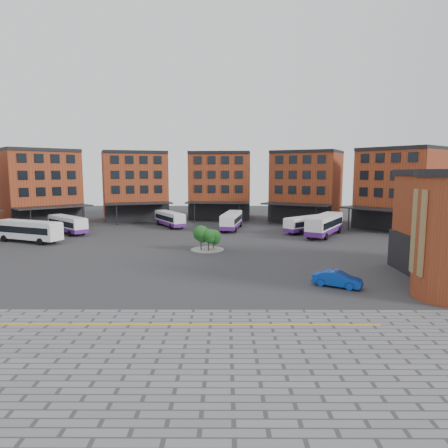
{
  "coord_description": "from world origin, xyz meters",
  "views": [
    {
      "loc": [
        4.44,
        -40.11,
        10.46
      ],
      "look_at": [
        4.23,
        8.29,
        4.0
      ],
      "focal_mm": 32.0,
      "sensor_mm": 36.0,
      "label": 1
    }
  ],
  "objects_px": {
    "bus_c": "(170,219)",
    "bus_d": "(232,220)",
    "bus_e": "(307,224)",
    "bus_f": "(325,225)",
    "bus_a": "(28,230)",
    "tree_island": "(208,237)",
    "blue_car": "(337,279)",
    "bus_b": "(67,224)"
  },
  "relations": [
    {
      "from": "bus_f",
      "to": "bus_b",
      "type": "bearing_deg",
      "value": -153.33
    },
    {
      "from": "bus_b",
      "to": "bus_f",
      "type": "height_order",
      "value": "bus_f"
    },
    {
      "from": "bus_e",
      "to": "blue_car",
      "type": "xyz_separation_m",
      "value": [
        -3.77,
        -32.18,
        -0.79
      ]
    },
    {
      "from": "bus_b",
      "to": "bus_e",
      "type": "distance_m",
      "value": 40.56
    },
    {
      "from": "tree_island",
      "to": "bus_f",
      "type": "relative_size",
      "value": 0.37
    },
    {
      "from": "bus_b",
      "to": "bus_a",
      "type": "bearing_deg",
      "value": -152.41
    },
    {
      "from": "bus_d",
      "to": "bus_f",
      "type": "bearing_deg",
      "value": -15.76
    },
    {
      "from": "bus_b",
      "to": "bus_f",
      "type": "bearing_deg",
      "value": -48.96
    },
    {
      "from": "bus_d",
      "to": "bus_f",
      "type": "xyz_separation_m",
      "value": [
        14.97,
        -7.11,
        0.21
      ]
    },
    {
      "from": "bus_a",
      "to": "bus_b",
      "type": "distance_m",
      "value": 8.7
    },
    {
      "from": "tree_island",
      "to": "bus_f",
      "type": "xyz_separation_m",
      "value": [
        18.42,
        12.06,
        0.03
      ]
    },
    {
      "from": "tree_island",
      "to": "bus_b",
      "type": "height_order",
      "value": "tree_island"
    },
    {
      "from": "tree_island",
      "to": "bus_a",
      "type": "relative_size",
      "value": 0.39
    },
    {
      "from": "bus_d",
      "to": "blue_car",
      "type": "xyz_separation_m",
      "value": [
        9.09,
        -35.72,
        -0.93
      ]
    },
    {
      "from": "bus_e",
      "to": "bus_f",
      "type": "distance_m",
      "value": 4.16
    },
    {
      "from": "bus_d",
      "to": "bus_e",
      "type": "xyz_separation_m",
      "value": [
        12.86,
        -3.53,
        -0.14
      ]
    },
    {
      "from": "bus_c",
      "to": "bus_f",
      "type": "xyz_separation_m",
      "value": [
        26.56,
        -10.45,
        0.33
      ]
    },
    {
      "from": "bus_e",
      "to": "bus_f",
      "type": "xyz_separation_m",
      "value": [
        2.11,
        -3.57,
        0.35
      ]
    },
    {
      "from": "bus_f",
      "to": "blue_car",
      "type": "relative_size",
      "value": 2.73
    },
    {
      "from": "bus_b",
      "to": "bus_c",
      "type": "height_order",
      "value": "bus_b"
    },
    {
      "from": "blue_car",
      "to": "bus_f",
      "type": "bearing_deg",
      "value": 17.67
    },
    {
      "from": "bus_d",
      "to": "bus_e",
      "type": "relative_size",
      "value": 1.23
    },
    {
      "from": "tree_island",
      "to": "bus_f",
      "type": "distance_m",
      "value": 22.01
    },
    {
      "from": "tree_island",
      "to": "bus_a",
      "type": "distance_m",
      "value": 27.44
    },
    {
      "from": "bus_c",
      "to": "bus_a",
      "type": "bearing_deg",
      "value": -168.21
    },
    {
      "from": "bus_a",
      "to": "bus_e",
      "type": "height_order",
      "value": "bus_a"
    },
    {
      "from": "bus_f",
      "to": "bus_a",
      "type": "bearing_deg",
      "value": -142.63
    },
    {
      "from": "bus_a",
      "to": "blue_car",
      "type": "height_order",
      "value": "bus_a"
    },
    {
      "from": "bus_d",
      "to": "bus_f",
      "type": "distance_m",
      "value": 16.57
    },
    {
      "from": "bus_f",
      "to": "blue_car",
      "type": "bearing_deg",
      "value": -71.68
    },
    {
      "from": "bus_b",
      "to": "bus_d",
      "type": "xyz_separation_m",
      "value": [
        27.68,
        4.67,
        0.07
      ]
    },
    {
      "from": "bus_d",
      "to": "blue_car",
      "type": "distance_m",
      "value": 36.87
    },
    {
      "from": "bus_a",
      "to": "bus_c",
      "type": "relative_size",
      "value": 1.14
    },
    {
      "from": "tree_island",
      "to": "bus_e",
      "type": "height_order",
      "value": "tree_island"
    },
    {
      "from": "tree_island",
      "to": "bus_b",
      "type": "distance_m",
      "value": 28.24
    },
    {
      "from": "bus_a",
      "to": "bus_d",
      "type": "bearing_deg",
      "value": -44.36
    },
    {
      "from": "bus_c",
      "to": "bus_d",
      "type": "distance_m",
      "value": 12.06
    },
    {
      "from": "bus_a",
      "to": "bus_e",
      "type": "distance_m",
      "value": 44.08
    },
    {
      "from": "bus_a",
      "to": "tree_island",
      "type": "bearing_deg",
      "value": -80.64
    },
    {
      "from": "bus_c",
      "to": "bus_e",
      "type": "xyz_separation_m",
      "value": [
        24.45,
        -6.87,
        -0.02
      ]
    },
    {
      "from": "bus_b",
      "to": "blue_car",
      "type": "relative_size",
      "value": 2.07
    },
    {
      "from": "bus_e",
      "to": "bus_d",
      "type": "bearing_deg",
      "value": -145.98
    }
  ]
}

